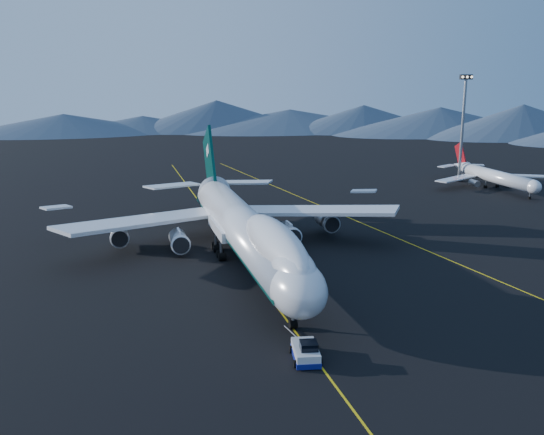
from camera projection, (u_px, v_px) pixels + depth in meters
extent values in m
plane|color=black|center=(244.00, 263.00, 96.70)|extent=(500.00, 500.00, 0.00)
cube|color=yellow|center=(244.00, 263.00, 96.70)|extent=(0.25, 220.00, 0.01)
cube|color=yellow|center=(389.00, 234.00, 113.69)|extent=(28.08, 198.09, 0.01)
cone|color=#415165|center=(64.00, 122.00, 302.30)|extent=(100.00, 100.00, 12.00)
cone|color=#415165|center=(217.00, 119.00, 322.60)|extent=(100.00, 100.00, 12.00)
cone|color=#415165|center=(363.00, 119.00, 318.12)|extent=(100.00, 100.00, 12.00)
cone|color=#415165|center=(522.00, 124.00, 289.38)|extent=(100.00, 100.00, 12.00)
cylinder|color=silver|center=(244.00, 229.00, 95.40)|extent=(6.50, 56.00, 6.50)
ellipsoid|color=silver|center=(297.00, 288.00, 69.11)|extent=(6.50, 10.40, 6.50)
ellipsoid|color=silver|center=(275.00, 245.00, 77.45)|extent=(5.13, 25.16, 5.85)
cube|color=black|center=(303.00, 284.00, 66.95)|extent=(3.60, 1.61, 1.29)
cone|color=silver|center=(210.00, 187.00, 126.21)|extent=(6.50, 12.00, 6.50)
cube|color=#03352F|center=(243.00, 233.00, 96.55)|extent=(6.24, 60.00, 1.10)
cube|color=silver|center=(237.00, 227.00, 100.82)|extent=(7.50, 13.00, 1.60)
cube|color=silver|center=(146.00, 220.00, 102.62)|extent=(30.62, 23.28, 2.83)
cube|color=silver|center=(308.00, 211.00, 109.97)|extent=(30.62, 23.28, 2.83)
cylinder|color=slate|center=(179.00, 240.00, 100.78)|extent=(2.90, 5.50, 2.90)
cylinder|color=slate|center=(119.00, 234.00, 104.48)|extent=(2.90, 5.50, 2.90)
cylinder|color=slate|center=(288.00, 233.00, 105.60)|extent=(2.90, 5.50, 2.90)
cylinder|color=slate|center=(326.00, 221.00, 114.11)|extent=(2.90, 5.50, 2.90)
cube|color=#03352F|center=(210.00, 164.00, 124.11)|extent=(0.55, 14.11, 15.94)
cube|color=silver|center=(173.00, 186.00, 125.62)|extent=(12.39, 9.47, 0.98)
cube|color=silver|center=(243.00, 182.00, 129.42)|extent=(12.39, 9.47, 0.98)
cylinder|color=black|center=(293.00, 324.00, 71.69)|extent=(0.90, 1.10, 1.10)
cube|color=silver|center=(306.00, 352.00, 63.91)|extent=(3.26, 5.31, 1.24)
cube|color=navy|center=(306.00, 356.00, 64.02)|extent=(3.41, 5.55, 0.56)
cube|color=black|center=(306.00, 344.00, 63.70)|extent=(2.08, 2.08, 1.02)
cylinder|color=silver|center=(496.00, 177.00, 157.46)|extent=(3.40, 28.65, 3.40)
ellipsoid|color=silver|center=(533.00, 187.00, 144.01)|extent=(3.40, 4.76, 3.40)
cone|color=silver|center=(460.00, 166.00, 173.35)|extent=(3.40, 6.27, 3.40)
cube|color=silver|center=(456.00, 178.00, 159.56)|extent=(15.03, 10.15, 0.31)
cube|color=silver|center=(515.00, 175.00, 164.10)|extent=(15.03, 10.15, 0.31)
cylinder|color=slate|center=(474.00, 183.00, 158.73)|extent=(1.70, 3.13, 1.70)
cylinder|color=slate|center=(507.00, 181.00, 161.23)|extent=(1.70, 3.13, 1.70)
cube|color=maroon|center=(460.00, 154.00, 172.98)|extent=(0.31, 6.10, 7.21)
cylinder|color=black|center=(459.00, 180.00, 169.78)|extent=(2.71, 2.71, 0.45)
cylinder|color=slate|center=(462.00, 131.00, 166.56)|extent=(0.79, 0.79, 28.20)
cube|color=black|center=(466.00, 77.00, 163.21)|extent=(3.61, 0.90, 1.35)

